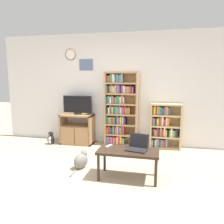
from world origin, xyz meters
TOP-DOWN VIEW (x-y plane):
  - ground_plane at (0.00, 0.00)m, footprint 18.00×18.00m
  - wall_back at (-0.01, 2.31)m, footprint 5.76×0.09m
  - tv_stand at (-0.89, 2.03)m, footprint 0.76×0.43m
  - television at (-0.88, 2.06)m, footprint 0.70×0.18m
  - bookshelf_tall at (0.12, 2.15)m, footprint 0.76×0.26m
  - bookshelf_short at (1.14, 2.15)m, footprint 0.68×0.26m
  - coffee_table at (0.58, 0.48)m, footprint 0.96×0.47m
  - laptop at (0.72, 0.54)m, footprint 0.37×0.32m
  - remote_near_laptop at (0.24, 0.58)m, footprint 0.10×0.17m
  - cat at (-0.29, 0.69)m, footprint 0.29×0.55m
  - penguin_figurine at (-1.49, 1.83)m, footprint 0.17×0.15m

SIDE VIEW (x-z plane):
  - ground_plane at x=0.00m, z-range 0.00..0.00m
  - penguin_figurine at x=-1.49m, z-range -0.01..0.30m
  - cat at x=-0.29m, z-range -0.02..0.30m
  - tv_stand at x=-0.89m, z-range 0.00..0.71m
  - coffee_table at x=0.58m, z-range 0.18..0.64m
  - remote_near_laptop at x=0.24m, z-range 0.47..0.49m
  - bookshelf_short at x=1.14m, z-range -0.01..1.01m
  - laptop at x=0.72m, z-range 0.41..0.65m
  - bookshelf_tall at x=0.12m, z-range 0.00..1.71m
  - television at x=-0.88m, z-range 0.72..1.16m
  - wall_back at x=-0.01m, z-range 0.00..2.60m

